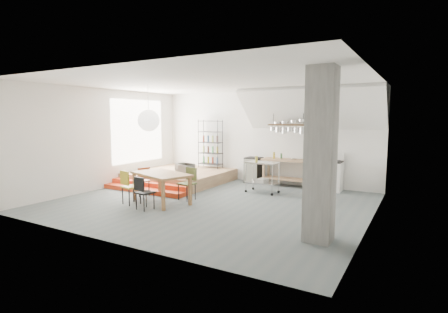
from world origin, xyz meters
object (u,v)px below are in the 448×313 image
Objects in this scene: stove at (332,176)px; dining_table at (161,176)px; mini_fridge at (254,170)px; rolling_cart at (262,173)px.

stove reaches higher than dining_table.
dining_table is at bearing -103.62° from mini_fridge.
stove reaches higher than rolling_cart.
stove is 2.72m from mini_fridge.
rolling_cart is 1.11× the size of mini_fridge.
dining_table is (-3.65, -3.82, 0.24)m from stove.
dining_table is 1.92× the size of rolling_cart.
stove is at bearing -0.93° from mini_fridge.
dining_table is at bearing -123.08° from rolling_cart.
stove is 0.61× the size of dining_table.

